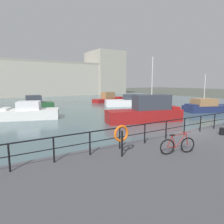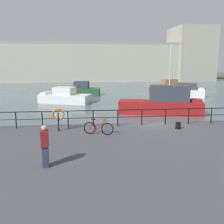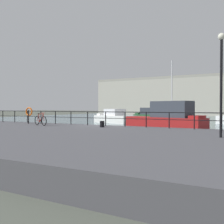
{
  "view_description": "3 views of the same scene",
  "coord_description": "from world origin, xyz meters",
  "px_view_note": "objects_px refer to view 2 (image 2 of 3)",
  "views": [
    {
      "loc": [
        -11.25,
        -8.55,
        4.08
      ],
      "look_at": [
        -2.52,
        5.34,
        1.66
      ],
      "focal_mm": 31.97,
      "sensor_mm": 36.0,
      "label": 1
    },
    {
      "loc": [
        -4.85,
        -16.86,
        4.89
      ],
      "look_at": [
        -2.55,
        3.74,
        0.94
      ],
      "focal_mm": 40.69,
      "sensor_mm": 36.0,
      "label": 2
    },
    {
      "loc": [
        10.42,
        -17.84,
        2.28
      ],
      "look_at": [
        -2.04,
        5.01,
        1.78
      ],
      "focal_mm": 42.46,
      "sensor_mm": 36.0,
      "label": 3
    }
  ],
  "objects_px": {
    "harbor_building": "(121,61)",
    "life_ring_stand": "(58,115)",
    "standing_person": "(45,146)",
    "moored_white_yacht": "(170,87)",
    "moored_small_launch": "(181,92)",
    "parked_bicycle": "(98,128)",
    "moored_blue_motorboat": "(163,103)",
    "moored_cabin_cruiser": "(83,90)",
    "moored_red_daysailer": "(65,97)",
    "mooring_bollard": "(178,125)"
  },
  "relations": [
    {
      "from": "moored_white_yacht",
      "to": "life_ring_stand",
      "type": "xyz_separation_m",
      "value": [
        -17.11,
        -29.32,
        1.1
      ]
    },
    {
      "from": "moored_blue_motorboat",
      "to": "life_ring_stand",
      "type": "distance_m",
      "value": 12.74
    },
    {
      "from": "moored_white_yacht",
      "to": "moored_red_daysailer",
      "type": "xyz_separation_m",
      "value": [
        -17.97,
        -12.31,
        0.02
      ]
    },
    {
      "from": "moored_white_yacht",
      "to": "mooring_bollard",
      "type": "relative_size",
      "value": 17.26
    },
    {
      "from": "moored_blue_motorboat",
      "to": "moored_cabin_cruiser",
      "type": "distance_m",
      "value": 18.45
    },
    {
      "from": "mooring_bollard",
      "to": "life_ring_stand",
      "type": "distance_m",
      "value": 7.44
    },
    {
      "from": "moored_cabin_cruiser",
      "to": "parked_bicycle",
      "type": "bearing_deg",
      "value": 99.72
    },
    {
      "from": "moored_white_yacht",
      "to": "moored_blue_motorboat",
      "type": "distance_m",
      "value": 22.08
    },
    {
      "from": "moored_blue_motorboat",
      "to": "life_ring_stand",
      "type": "bearing_deg",
      "value": -121.28
    },
    {
      "from": "harbor_building",
      "to": "moored_white_yacht",
      "type": "relative_size",
      "value": 8.41
    },
    {
      "from": "harbor_building",
      "to": "life_ring_stand",
      "type": "xyz_separation_m",
      "value": [
        -12.27,
        -58.41,
        -3.68
      ]
    },
    {
      "from": "harbor_building",
      "to": "mooring_bollard",
      "type": "distance_m",
      "value": 59.13
    },
    {
      "from": "mooring_bollard",
      "to": "standing_person",
      "type": "xyz_separation_m",
      "value": [
        -7.39,
        -5.13,
        0.64
      ]
    },
    {
      "from": "moored_cabin_cruiser",
      "to": "life_ring_stand",
      "type": "relative_size",
      "value": 3.93
    },
    {
      "from": "moored_blue_motorboat",
      "to": "moored_small_launch",
      "type": "relative_size",
      "value": 1.1
    },
    {
      "from": "harbor_building",
      "to": "moored_red_daysailer",
      "type": "bearing_deg",
      "value": -107.59
    },
    {
      "from": "harbor_building",
      "to": "parked_bicycle",
      "type": "xyz_separation_m",
      "value": [
        -9.92,
        -59.51,
        -4.27
      ]
    },
    {
      "from": "moored_blue_motorboat",
      "to": "moored_red_daysailer",
      "type": "xyz_separation_m",
      "value": [
        -10.17,
        8.34,
        -0.36
      ]
    },
    {
      "from": "moored_white_yacht",
      "to": "moored_red_daysailer",
      "type": "height_order",
      "value": "moored_white_yacht"
    },
    {
      "from": "parked_bicycle",
      "to": "mooring_bollard",
      "type": "height_order",
      "value": "parked_bicycle"
    },
    {
      "from": "moored_small_launch",
      "to": "moored_blue_motorboat",
      "type": "bearing_deg",
      "value": -95.44
    },
    {
      "from": "moored_small_launch",
      "to": "moored_cabin_cruiser",
      "type": "xyz_separation_m",
      "value": [
        -14.67,
        4.05,
        0.07
      ]
    },
    {
      "from": "moored_cabin_cruiser",
      "to": "standing_person",
      "type": "xyz_separation_m",
      "value": [
        -1.39,
        -30.82,
        0.89
      ]
    },
    {
      "from": "parked_bicycle",
      "to": "standing_person",
      "type": "height_order",
      "value": "standing_person"
    },
    {
      "from": "parked_bicycle",
      "to": "standing_person",
      "type": "xyz_separation_m",
      "value": [
        -2.35,
        -4.38,
        0.47
      ]
    },
    {
      "from": "harbor_building",
      "to": "standing_person",
      "type": "distance_m",
      "value": 65.17
    },
    {
      "from": "harbor_building",
      "to": "mooring_bollard",
      "type": "xyz_separation_m",
      "value": [
        -4.88,
        -58.76,
        -4.44
      ]
    },
    {
      "from": "standing_person",
      "to": "moored_white_yacht",
      "type": "bearing_deg",
      "value": 58.8
    },
    {
      "from": "moored_cabin_cruiser",
      "to": "moored_red_daysailer",
      "type": "distance_m",
      "value": 8.62
    },
    {
      "from": "moored_red_daysailer",
      "to": "moored_small_launch",
      "type": "bearing_deg",
      "value": -146.34
    },
    {
      "from": "moored_red_daysailer",
      "to": "mooring_bollard",
      "type": "height_order",
      "value": "moored_red_daysailer"
    },
    {
      "from": "harbor_building",
      "to": "standing_person",
      "type": "height_order",
      "value": "harbor_building"
    },
    {
      "from": "parked_bicycle",
      "to": "mooring_bollard",
      "type": "distance_m",
      "value": 5.1
    },
    {
      "from": "parked_bicycle",
      "to": "standing_person",
      "type": "distance_m",
      "value": 4.99
    },
    {
      "from": "moored_small_launch",
      "to": "life_ring_stand",
      "type": "bearing_deg",
      "value": -104.33
    },
    {
      "from": "moored_red_daysailer",
      "to": "standing_person",
      "type": "distance_m",
      "value": 22.54
    },
    {
      "from": "mooring_bollard",
      "to": "parked_bicycle",
      "type": "bearing_deg",
      "value": -171.53
    },
    {
      "from": "moored_small_launch",
      "to": "standing_person",
      "type": "bearing_deg",
      "value": -98.26
    },
    {
      "from": "moored_small_launch",
      "to": "life_ring_stand",
      "type": "relative_size",
      "value": 5.41
    },
    {
      "from": "moored_white_yacht",
      "to": "moored_blue_motorboat",
      "type": "bearing_deg",
      "value": -121.84
    },
    {
      "from": "moored_red_daysailer",
      "to": "standing_person",
      "type": "bearing_deg",
      "value": 111.68
    },
    {
      "from": "moored_blue_motorboat",
      "to": "moored_cabin_cruiser",
      "type": "height_order",
      "value": "moored_blue_motorboat"
    },
    {
      "from": "moored_white_yacht",
      "to": "mooring_bollard",
      "type": "distance_m",
      "value": 31.23
    },
    {
      "from": "moored_cabin_cruiser",
      "to": "standing_person",
      "type": "height_order",
      "value": "standing_person"
    },
    {
      "from": "moored_small_launch",
      "to": "parked_bicycle",
      "type": "distance_m",
      "value": 26.25
    },
    {
      "from": "moored_cabin_cruiser",
      "to": "standing_person",
      "type": "bearing_deg",
      "value": 95.05
    },
    {
      "from": "moored_cabin_cruiser",
      "to": "mooring_bollard",
      "type": "distance_m",
      "value": 26.38
    },
    {
      "from": "mooring_bollard",
      "to": "life_ring_stand",
      "type": "relative_size",
      "value": 0.31
    },
    {
      "from": "moored_blue_motorboat",
      "to": "standing_person",
      "type": "bearing_deg",
      "value": -107.57
    },
    {
      "from": "moored_white_yacht",
      "to": "moored_cabin_cruiser",
      "type": "distance_m",
      "value": 16.23
    }
  ]
}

